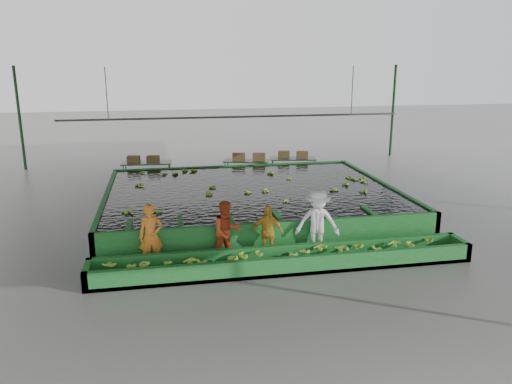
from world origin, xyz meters
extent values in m
plane|color=slate|center=(0.00, 0.00, 0.00)|extent=(80.00, 80.00, 0.00)
cube|color=gray|center=(0.00, 0.00, 5.00)|extent=(20.00, 22.00, 0.04)
cube|color=black|center=(0.00, 1.50, 0.85)|extent=(9.70, 7.70, 0.00)
cylinder|color=#59605B|center=(0.00, 5.00, 3.00)|extent=(0.08, 0.08, 14.00)
cylinder|color=#59605B|center=(-5.00, 5.00, 4.00)|extent=(0.04, 0.04, 2.00)
cylinder|color=#59605B|center=(5.00, 5.00, 4.00)|extent=(0.04, 0.04, 2.00)
imported|color=orange|center=(-3.40, -2.80, 0.85)|extent=(0.66, 0.46, 1.70)
imported|color=#B23C19|center=(-1.42, -2.80, 0.84)|extent=(0.96, 0.83, 1.68)
imported|color=gold|center=(-0.32, -2.80, 0.75)|extent=(0.95, 0.62, 1.50)
imported|color=white|center=(1.08, -2.80, 0.93)|extent=(1.35, 1.00, 1.87)
camera|label=1|loc=(-3.02, -15.25, 5.27)|focal=35.00mm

